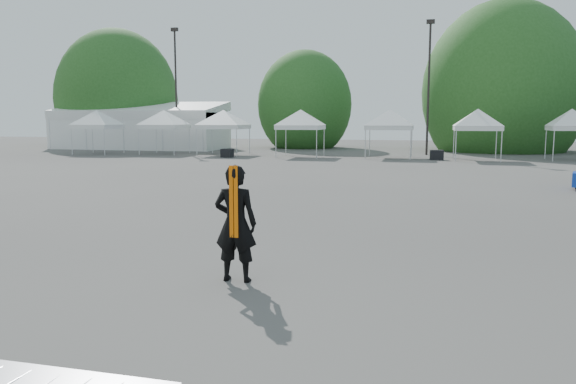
# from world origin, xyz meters

# --- Properties ---
(ground) EXTENTS (120.00, 120.00, 0.00)m
(ground) POSITION_xyz_m (0.00, 0.00, 0.00)
(ground) COLOR #474442
(ground) RESTS_ON ground
(marquee) EXTENTS (15.00, 6.25, 4.23)m
(marquee) POSITION_xyz_m (-22.00, 35.00, 1.97)
(marquee) COLOR white
(marquee) RESTS_ON ground
(light_pole_west) EXTENTS (0.60, 0.25, 10.30)m
(light_pole_west) POSITION_xyz_m (-18.00, 34.00, 5.77)
(light_pole_west) COLOR black
(light_pole_west) RESTS_ON ground
(light_pole_east) EXTENTS (0.60, 0.25, 9.80)m
(light_pole_east) POSITION_xyz_m (3.00, 32.00, 5.52)
(light_pole_east) COLOR black
(light_pole_east) RESTS_ON ground
(tree_far_w) EXTENTS (4.80, 4.80, 7.30)m
(tree_far_w) POSITION_xyz_m (-26.00, 38.00, 4.54)
(tree_far_w) COLOR #382314
(tree_far_w) RESTS_ON ground
(tree_mid_w) EXTENTS (4.16, 4.16, 6.33)m
(tree_mid_w) POSITION_xyz_m (-8.00, 40.00, 3.93)
(tree_mid_w) COLOR #382314
(tree_mid_w) RESTS_ON ground
(tree_mid_e) EXTENTS (5.12, 5.12, 7.79)m
(tree_mid_e) POSITION_xyz_m (9.00, 39.00, 4.84)
(tree_mid_e) COLOR #382314
(tree_mid_e) RESTS_ON ground
(tent_a) EXTENTS (4.14, 4.14, 3.88)m
(tent_a) POSITION_xyz_m (-21.43, 27.26, 3.06)
(tent_a) COLOR silver
(tent_a) RESTS_ON ground
(tent_b) EXTENTS (4.28, 4.28, 3.88)m
(tent_b) POSITION_xyz_m (-16.45, 28.41, 3.06)
(tent_b) COLOR silver
(tent_b) RESTS_ON ground
(tent_c) EXTENTS (4.61, 4.61, 3.88)m
(tent_c) POSITION_xyz_m (-11.75, 28.64, 3.06)
(tent_c) COLOR silver
(tent_c) RESTS_ON ground
(tent_d) EXTENTS (4.34, 4.34, 3.88)m
(tent_d) POSITION_xyz_m (-5.72, 27.95, 3.06)
(tent_d) COLOR silver
(tent_d) RESTS_ON ground
(tent_e) EXTENTS (4.50, 4.50, 3.88)m
(tent_e) POSITION_xyz_m (0.46, 28.40, 3.06)
(tent_e) COLOR silver
(tent_e) RESTS_ON ground
(tent_f) EXTENTS (4.14, 4.14, 3.88)m
(tent_f) POSITION_xyz_m (6.14, 27.39, 3.06)
(tent_f) COLOR silver
(tent_f) RESTS_ON ground
(tent_g) EXTENTS (3.75, 3.75, 3.88)m
(tent_g) POSITION_xyz_m (12.01, 28.68, 3.06)
(tent_g) COLOR silver
(tent_g) RESTS_ON ground
(man) EXTENTS (0.74, 0.50, 1.98)m
(man) POSITION_xyz_m (-0.14, -2.31, 0.99)
(man) COLOR black
(man) RESTS_ON ground
(crate_west) EXTENTS (0.86, 0.72, 0.60)m
(crate_west) POSITION_xyz_m (-10.52, 25.92, 0.30)
(crate_west) COLOR black
(crate_west) RESTS_ON ground
(crate_mid) EXTENTS (0.89, 0.72, 0.65)m
(crate_mid) POSITION_xyz_m (3.65, 26.99, 0.33)
(crate_mid) COLOR black
(crate_mid) RESTS_ON ground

